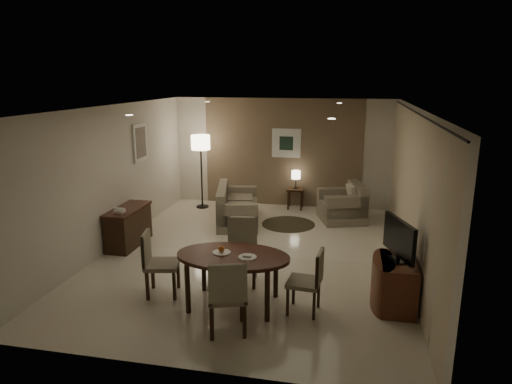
% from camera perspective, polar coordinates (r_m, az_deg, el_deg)
% --- Properties ---
extents(room_shell, '(5.50, 7.00, 2.70)m').
position_cam_1_polar(room_shell, '(8.52, 0.27, 1.63)').
color(room_shell, beige).
rests_on(room_shell, ground).
extents(taupe_accent, '(3.96, 0.03, 2.70)m').
position_cam_1_polar(taupe_accent, '(11.50, 3.31, 4.91)').
color(taupe_accent, '#746048').
rests_on(taupe_accent, wall_back).
extents(curtain_wall, '(0.08, 6.70, 2.58)m').
position_cam_1_polar(curtain_wall, '(8.04, 18.75, -0.12)').
color(curtain_wall, beige).
rests_on(curtain_wall, wall_right).
extents(curtain_rod, '(0.03, 6.80, 0.03)m').
position_cam_1_polar(curtain_rod, '(7.84, 19.52, 9.28)').
color(curtain_rod, black).
rests_on(curtain_rod, wall_right).
extents(art_back_frame, '(0.72, 0.03, 0.72)m').
position_cam_1_polar(art_back_frame, '(11.43, 3.81, 6.11)').
color(art_back_frame, silver).
rests_on(art_back_frame, wall_back).
extents(art_back_canvas, '(0.34, 0.01, 0.34)m').
position_cam_1_polar(art_back_canvas, '(11.41, 3.80, 6.10)').
color(art_back_canvas, '#1A2F22').
rests_on(art_back_canvas, wall_back).
extents(art_left_frame, '(0.03, 0.60, 0.80)m').
position_cam_1_polar(art_left_frame, '(10.04, -14.27, 6.02)').
color(art_left_frame, silver).
rests_on(art_left_frame, wall_left).
extents(art_left_canvas, '(0.01, 0.46, 0.64)m').
position_cam_1_polar(art_left_canvas, '(10.04, -14.19, 6.02)').
color(art_left_canvas, gray).
rests_on(art_left_canvas, wall_left).
extents(downlight_nl, '(0.10, 0.10, 0.01)m').
position_cam_1_polar(downlight_nl, '(6.70, -15.57, 9.24)').
color(downlight_nl, white).
rests_on(downlight_nl, ceiling).
extents(downlight_nr, '(0.10, 0.10, 0.01)m').
position_cam_1_polar(downlight_nr, '(5.98, 9.44, 9.02)').
color(downlight_nr, white).
rests_on(downlight_nr, ceiling).
extents(downlight_fl, '(0.10, 0.10, 0.01)m').
position_cam_1_polar(downlight_fl, '(10.03, -6.12, 11.16)').
color(downlight_fl, white).
rests_on(downlight_fl, ceiling).
extents(downlight_fr, '(0.10, 0.10, 0.01)m').
position_cam_1_polar(downlight_fr, '(9.56, 10.39, 10.87)').
color(downlight_fr, white).
rests_on(downlight_fr, ceiling).
extents(console_desk, '(0.48, 1.20, 0.75)m').
position_cam_1_polar(console_desk, '(9.22, -15.64, -4.20)').
color(console_desk, '#421C15').
rests_on(console_desk, floor).
extents(telephone, '(0.20, 0.14, 0.09)m').
position_cam_1_polar(telephone, '(8.85, -16.69, -2.18)').
color(telephone, white).
rests_on(telephone, console_desk).
extents(tv_cabinet, '(0.48, 0.90, 0.70)m').
position_cam_1_polar(tv_cabinet, '(6.91, 17.20, -10.87)').
color(tv_cabinet, brown).
rests_on(tv_cabinet, floor).
extents(flat_tv, '(0.36, 0.85, 0.60)m').
position_cam_1_polar(flat_tv, '(6.66, 17.45, -5.63)').
color(flat_tv, black).
rests_on(flat_tv, tv_cabinet).
extents(dining_table, '(1.63, 1.02, 0.76)m').
position_cam_1_polar(dining_table, '(6.65, -2.86, -10.94)').
color(dining_table, '#421C15').
rests_on(dining_table, floor).
extents(chair_near, '(0.63, 0.63, 1.02)m').
position_cam_1_polar(chair_near, '(5.97, -3.64, -12.67)').
color(chair_near, gray).
rests_on(chair_near, floor).
extents(chair_far, '(0.57, 0.57, 1.03)m').
position_cam_1_polar(chair_far, '(7.25, -1.82, -7.57)').
color(chair_far, gray).
rests_on(chair_far, floor).
extents(chair_left, '(0.57, 0.57, 0.99)m').
position_cam_1_polar(chair_left, '(7.04, -11.63, -8.76)').
color(chair_left, gray).
rests_on(chair_left, floor).
extents(chair_right, '(0.48, 0.48, 0.91)m').
position_cam_1_polar(chair_right, '(6.46, 6.01, -11.05)').
color(chair_right, gray).
rests_on(chair_right, floor).
extents(plate_a, '(0.26, 0.26, 0.02)m').
position_cam_1_polar(plate_a, '(6.58, -4.32, -7.54)').
color(plate_a, white).
rests_on(plate_a, dining_table).
extents(plate_b, '(0.26, 0.26, 0.02)m').
position_cam_1_polar(plate_b, '(6.40, -1.09, -8.15)').
color(plate_b, white).
rests_on(plate_b, dining_table).
extents(fruit_apple, '(0.09, 0.09, 0.09)m').
position_cam_1_polar(fruit_apple, '(6.56, -4.33, -7.11)').
color(fruit_apple, '#B14C14').
rests_on(fruit_apple, plate_a).
extents(napkin, '(0.12, 0.08, 0.03)m').
position_cam_1_polar(napkin, '(6.39, -1.09, -7.96)').
color(napkin, white).
rests_on(napkin, plate_b).
extents(round_rug, '(1.18, 1.18, 0.01)m').
position_cam_1_polar(round_rug, '(10.25, 4.06, -4.01)').
color(round_rug, '#38301F').
rests_on(round_rug, floor).
extents(sofa, '(1.90, 1.24, 0.82)m').
position_cam_1_polar(sofa, '(10.27, -2.29, -1.58)').
color(sofa, gray).
rests_on(sofa, floor).
extents(armchair, '(1.17, 1.21, 0.87)m').
position_cam_1_polar(armchair, '(10.54, 10.67, -1.29)').
color(armchair, gray).
rests_on(armchair, floor).
extents(side_table, '(0.40, 0.40, 0.51)m').
position_cam_1_polar(side_table, '(11.41, 4.95, -0.81)').
color(side_table, '#311E10').
rests_on(side_table, floor).
extents(table_lamp, '(0.22, 0.22, 0.50)m').
position_cam_1_polar(table_lamp, '(11.29, 5.01, 1.67)').
color(table_lamp, '#FFEAC1').
rests_on(table_lamp, side_table).
extents(floor_lamp, '(0.46, 0.46, 1.82)m').
position_cam_1_polar(floor_lamp, '(11.41, -6.84, 2.52)').
color(floor_lamp, '#FFE5B7').
rests_on(floor_lamp, floor).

